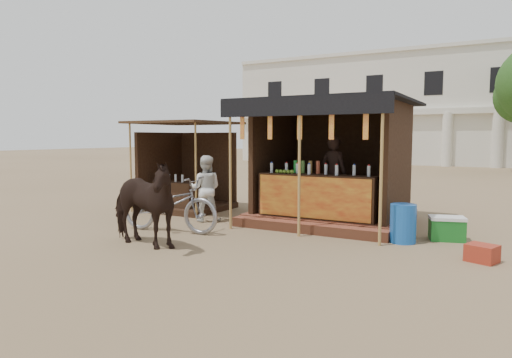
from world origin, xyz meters
The scene contains 10 objects.
ground centered at (0.00, 0.00, 0.00)m, with size 120.00×120.00×0.00m, color #846B4C.
main_stall centered at (1.00, 3.36, 1.03)m, with size 3.60×3.61×2.78m.
secondary_stall centered at (-3.17, 3.24, 0.85)m, with size 2.40×2.40×2.38m.
cow centered at (-1.17, -0.60, 0.78)m, with size 0.84×1.85×1.56m, color black.
motorbike centered at (-1.54, 0.67, 0.58)m, with size 0.77×2.21×1.16m, color gray.
bystander centered at (-1.57, 2.00, 0.77)m, with size 0.75×0.59×1.55m, color silver.
blue_barrel centered at (2.92, 2.00, 0.36)m, with size 0.48×0.48×0.73m, color #1757B1.
red_crate centered at (4.29, 1.24, 0.14)m, with size 0.43×0.37×0.28m, color maroon.
cooler centered at (3.62, 2.60, 0.23)m, with size 0.74×0.60×0.46m.
background_building centered at (-2.00, 29.94, 3.98)m, with size 26.00×7.45×8.18m.
Camera 1 is at (4.57, -6.69, 1.97)m, focal length 32.00 mm.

